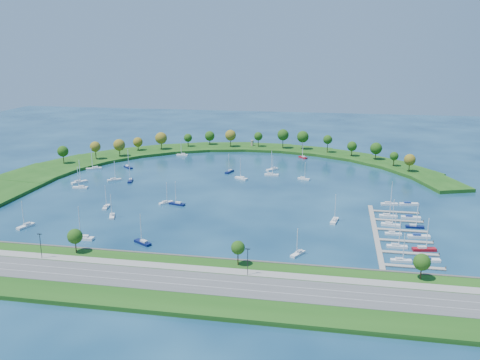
% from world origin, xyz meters
% --- Properties ---
extents(ground, '(700.00, 700.00, 0.00)m').
position_xyz_m(ground, '(0.00, 0.00, 0.00)').
color(ground, '#07223E').
rests_on(ground, ground).
extents(south_shoreline, '(420.00, 43.10, 11.60)m').
position_xyz_m(south_shoreline, '(0.03, -122.88, 1.00)').
color(south_shoreline, '#194512').
rests_on(south_shoreline, ground).
extents(breakwater, '(286.74, 247.64, 2.00)m').
position_xyz_m(breakwater, '(-46.33, 48.72, 0.99)').
color(breakwater, '#194512').
rests_on(breakwater, ground).
extents(breakwater_trees, '(236.64, 91.98, 15.10)m').
position_xyz_m(breakwater_trees, '(-13.87, 90.20, 10.51)').
color(breakwater_trees, '#382314').
rests_on(breakwater_trees, breakwater).
extents(harbor_tower, '(2.60, 2.60, 4.45)m').
position_xyz_m(harbor_tower, '(-6.23, 119.15, 4.28)').
color(harbor_tower, gray).
rests_on(harbor_tower, breakwater).
extents(dock_system, '(24.28, 82.00, 1.60)m').
position_xyz_m(dock_system, '(85.30, -61.00, 0.35)').
color(dock_system, gray).
rests_on(dock_system, ground).
extents(moored_boat_0, '(4.46, 8.85, 12.52)m').
position_xyz_m(moored_boat_0, '(-62.63, 3.72, 0.92)').
color(moored_boat_0, '#0A1343').
rests_on(moored_boat_0, ground).
extents(moored_boat_1, '(7.88, 8.61, 13.43)m').
position_xyz_m(moored_boat_1, '(18.79, 48.31, 0.95)').
color(moored_boat_1, white).
rests_on(moored_boat_1, ground).
extents(moored_boat_2, '(9.10, 3.03, 13.19)m').
position_xyz_m(moored_boat_2, '(19.95, 33.88, 0.94)').
color(moored_boat_2, white).
rests_on(moored_boat_2, ground).
extents(moored_boat_3, '(4.93, 9.03, 12.79)m').
position_xyz_m(moored_boat_3, '(-78.82, -80.76, 0.93)').
color(moored_boat_3, white).
rests_on(moored_boat_3, ground).
extents(moored_boat_4, '(4.14, 9.37, 13.32)m').
position_xyz_m(moored_boat_4, '(59.98, -47.84, 0.95)').
color(moored_boat_4, white).
rests_on(moored_boat_4, ground).
extents(moored_boat_5, '(8.05, 7.09, 12.37)m').
position_xyz_m(moored_boat_5, '(-73.24, 3.94, 0.92)').
color(moored_boat_5, white).
rests_on(moored_boat_5, ground).
extents(moored_boat_6, '(8.06, 9.25, 14.17)m').
position_xyz_m(moored_boat_6, '(-91.54, -5.29, 0.97)').
color(moored_boat_6, white).
rests_on(moored_boat_6, ground).
extents(moored_boat_7, '(10.07, 3.13, 14.68)m').
position_xyz_m(moored_boat_7, '(-46.03, -90.00, 0.99)').
color(moored_boat_7, white).
rests_on(moored_boat_7, ground).
extents(moored_boat_8, '(8.91, 6.92, 13.18)m').
position_xyz_m(moored_boat_8, '(2.77, 21.84, 0.94)').
color(moored_boat_8, white).
rests_on(moored_boat_8, ground).
extents(moored_boat_9, '(8.84, 6.68, 12.98)m').
position_xyz_m(moored_boat_9, '(-18.89, -90.05, 0.94)').
color(moored_boat_9, '#0A1343').
rests_on(moored_boat_9, ground).
extents(moored_boat_10, '(6.94, 7.17, 11.46)m').
position_xyz_m(moored_boat_10, '(-27.17, -34.74, 0.89)').
color(moored_boat_10, white).
rests_on(moored_boat_10, ground).
extents(moored_boat_11, '(8.32, 7.69, 13.03)m').
position_xyz_m(moored_boat_11, '(-77.70, 36.75, 0.94)').
color(moored_boat_11, '#0A1343').
rests_on(moored_boat_11, ground).
extents(moored_boat_12, '(8.95, 4.51, 12.67)m').
position_xyz_m(moored_boat_12, '(-20.71, -35.79, 0.93)').
color(moored_boat_12, '#0A1343').
rests_on(moored_boat_12, ground).
extents(moored_boat_13, '(4.82, 8.92, 12.63)m').
position_xyz_m(moored_boat_13, '(-7.92, 37.26, 0.92)').
color(moored_boat_13, '#0A1343').
rests_on(moored_boat_13, ground).
extents(moored_boat_14, '(7.90, 4.60, 11.21)m').
position_xyz_m(moored_boat_14, '(40.82, 27.74, 0.88)').
color(moored_boat_14, white).
rests_on(moored_boat_14, ground).
extents(moored_boat_15, '(5.72, 7.86, 11.45)m').
position_xyz_m(moored_boat_15, '(46.01, -89.94, 0.89)').
color(moored_boat_15, white).
rests_on(moored_boat_15, ground).
extents(moored_boat_16, '(7.14, 7.40, 11.81)m').
position_xyz_m(moored_boat_16, '(36.38, 89.52, 0.90)').
color(moored_boat_16, maroon).
rests_on(moored_boat_16, ground).
extents(moored_boat_17, '(3.58, 8.23, 11.71)m').
position_xyz_m(moored_boat_17, '(-54.84, -47.50, 0.90)').
color(moored_boat_17, white).
rests_on(moored_boat_17, ground).
extents(moored_boat_18, '(8.96, 3.65, 12.79)m').
position_xyz_m(moored_boat_18, '(-85.37, -15.91, 0.93)').
color(moored_boat_18, white).
rests_on(moored_boat_18, ground).
extents(moored_boat_19, '(10.05, 7.65, 14.79)m').
position_xyz_m(moored_boat_19, '(-98.54, 28.68, 1.00)').
color(moored_boat_19, white).
rests_on(moored_boat_19, ground).
extents(moored_boat_20, '(4.98, 8.30, 11.80)m').
position_xyz_m(moored_boat_20, '(-45.81, -60.51, 0.90)').
color(moored_boat_20, white).
rests_on(moored_boat_20, ground).
extents(moored_boat_21, '(8.54, 2.70, 12.43)m').
position_xyz_m(moored_boat_21, '(-53.26, 81.59, 0.92)').
color(moored_boat_21, white).
rests_on(moored_boat_21, ground).
extents(docked_boat_0, '(8.05, 2.85, 11.60)m').
position_xyz_m(docked_boat_0, '(85.52, -89.33, 0.89)').
color(docked_boat_0, white).
rests_on(docked_boat_0, ground).
extents(docked_boat_1, '(9.04, 3.64, 1.79)m').
position_xyz_m(docked_boat_1, '(95.97, -87.13, 0.66)').
color(docked_boat_1, white).
rests_on(docked_boat_1, ground).
extents(docked_boat_2, '(8.35, 2.53, 12.19)m').
position_xyz_m(docked_boat_2, '(85.52, -74.91, 0.91)').
color(docked_boat_2, white).
rests_on(docked_boat_2, ground).
extents(docked_boat_3, '(9.80, 4.20, 13.95)m').
position_xyz_m(docked_boat_3, '(96.00, -76.18, 0.97)').
color(docked_boat_3, maroon).
rests_on(docked_boat_3, ground).
extents(docked_boat_4, '(7.24, 2.22, 10.56)m').
position_xyz_m(docked_boat_4, '(85.54, -59.94, 0.87)').
color(docked_boat_4, white).
rests_on(docked_boat_4, ground).
extents(docked_boat_5, '(9.73, 3.72, 1.94)m').
position_xyz_m(docked_boat_5, '(95.96, -61.66, 0.71)').
color(docked_boat_5, white).
rests_on(docked_boat_5, ground).
extents(docked_boat_6, '(8.99, 3.80, 12.81)m').
position_xyz_m(docked_boat_6, '(85.51, -48.33, 0.93)').
color(docked_boat_6, white).
rests_on(docked_boat_6, ground).
extents(docked_boat_7, '(8.18, 2.44, 11.96)m').
position_xyz_m(docked_boat_7, '(96.02, -49.10, 0.90)').
color(docked_boat_7, '#0A1343').
rests_on(docked_boat_7, ground).
extents(docked_boat_8, '(8.60, 2.50, 12.60)m').
position_xyz_m(docked_boat_8, '(85.51, -35.85, 0.92)').
color(docked_boat_8, white).
rests_on(docked_boat_8, ground).
extents(docked_boat_9, '(9.03, 2.56, 1.84)m').
position_xyz_m(docked_boat_9, '(95.97, -36.13, 0.68)').
color(docked_boat_9, white).
rests_on(docked_boat_9, ground).
extents(docked_boat_10, '(8.84, 3.52, 12.63)m').
position_xyz_m(docked_boat_10, '(87.91, -15.80, 0.92)').
color(docked_boat_10, white).
rests_on(docked_boat_10, ground).
extents(docked_boat_11, '(9.87, 4.27, 1.95)m').
position_xyz_m(docked_boat_11, '(97.86, -14.35, 0.72)').
color(docked_boat_11, white).
rests_on(docked_boat_11, ground).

